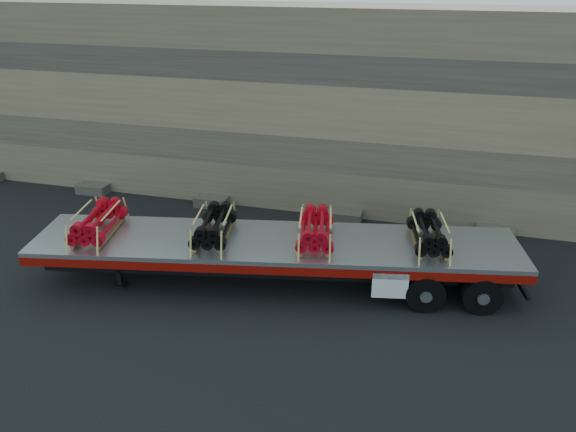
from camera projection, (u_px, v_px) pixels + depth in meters
name	position (u px, v px, depth m)	size (l,w,h in m)	color
ground	(247.00, 279.00, 16.06)	(120.00, 120.00, 0.00)	black
rock_wall	(303.00, 107.00, 20.35)	(44.00, 3.00, 7.00)	#7A6B54
trailer	(275.00, 261.00, 15.62)	(13.27, 2.55, 1.33)	#B1B4B9
bundle_front	(98.00, 223.00, 15.54)	(1.01, 2.02, 0.72)	red
bundle_midfront	(214.00, 227.00, 15.32)	(0.98, 1.95, 0.69)	black
bundle_midrear	(315.00, 230.00, 15.14)	(0.97, 1.94, 0.69)	red
bundle_rear	(429.00, 234.00, 14.94)	(0.94, 1.88, 0.67)	black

